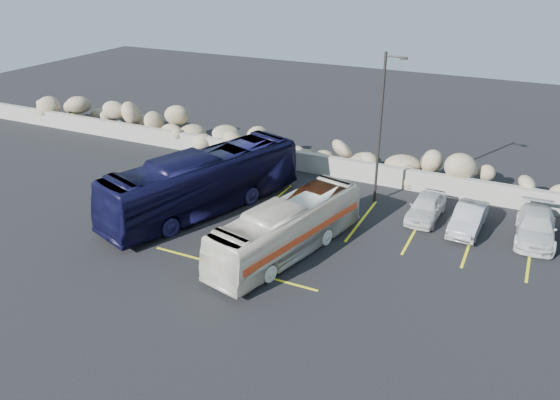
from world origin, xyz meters
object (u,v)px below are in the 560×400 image
at_px(car_c, 536,227).
at_px(tour_coach, 203,182).
at_px(car_b, 468,219).
at_px(vintage_bus, 288,228).
at_px(lamppost, 381,126).
at_px(car_a, 426,207).

bearing_deg(car_c, tour_coach, -167.49).
bearing_deg(car_b, tour_coach, -160.87).
distance_m(vintage_bus, car_c, 11.81).
xyz_separation_m(tour_coach, car_c, (15.79, 4.16, -0.96)).
relative_size(lamppost, vintage_bus, 0.90).
xyz_separation_m(tour_coach, car_a, (10.65, 4.11, -0.95)).
bearing_deg(car_b, car_c, 12.11).
bearing_deg(tour_coach, vintage_bus, -1.12).
relative_size(car_a, car_b, 0.98).
bearing_deg(vintage_bus, car_a, 65.73).
relative_size(lamppost, car_a, 2.17).
bearing_deg(car_c, vintage_bus, -150.00).
xyz_separation_m(tour_coach, car_b, (12.79, 3.68, -0.96)).
distance_m(car_a, car_c, 5.13).
height_order(vintage_bus, car_c, vintage_bus).
bearing_deg(vintage_bus, car_c, 45.76).
bearing_deg(lamppost, car_a, -15.72).
xyz_separation_m(vintage_bus, tour_coach, (-5.81, 2.14, 0.35)).
xyz_separation_m(car_a, car_c, (5.13, 0.04, -0.00)).
bearing_deg(vintage_bus, lamppost, 87.85).
xyz_separation_m(car_a, car_b, (2.13, -0.43, -0.01)).
height_order(vintage_bus, tour_coach, tour_coach).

